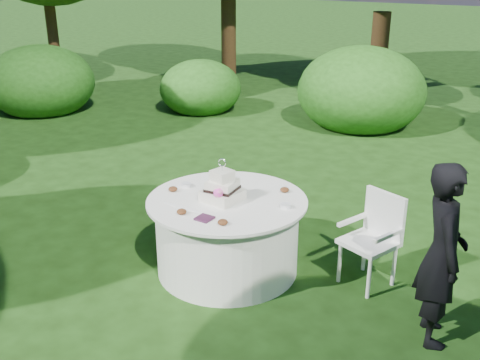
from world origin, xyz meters
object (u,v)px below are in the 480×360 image
object	(u,v)px
napkins	(204,218)
cake	(222,189)
guest	(442,254)
table	(227,234)
chair	(375,233)

from	to	relation	value
napkins	cake	bearing A→B (deg)	103.79
guest	table	world-z (taller)	guest
guest	table	bearing A→B (deg)	65.25
guest	table	distance (m)	2.07
napkins	chair	size ratio (longest dim) A/B	0.15
cake	chair	xyz separation A→B (m)	(1.32, 0.63, -0.36)
napkins	table	size ratio (longest dim) A/B	0.09
guest	chair	world-z (taller)	guest
guest	table	size ratio (longest dim) A/B	0.98
guest	chair	bearing A→B (deg)	27.24
cake	chair	size ratio (longest dim) A/B	0.48
cake	chair	distance (m)	1.51
napkins	guest	xyz separation A→B (m)	(1.95, 0.50, -0.01)
napkins	chair	bearing A→B (deg)	41.27
guest	table	xyz separation A→B (m)	(-2.03, -0.01, -0.38)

